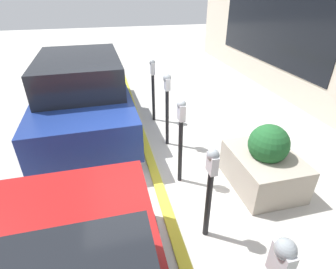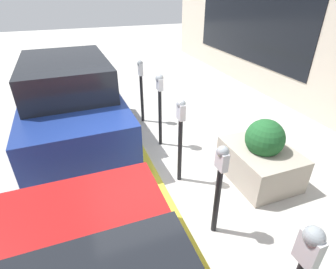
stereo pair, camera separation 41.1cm
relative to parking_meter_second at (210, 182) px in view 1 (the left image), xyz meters
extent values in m
plane|color=beige|center=(1.20, 0.34, -0.91)|extent=(40.00, 40.00, 0.00)
cube|color=gold|center=(1.20, 0.42, -0.89)|extent=(19.00, 0.16, 0.04)
cube|color=black|center=(5.47, -4.05, 0.87)|extent=(5.70, 0.02, 1.94)
cube|color=silver|center=(-1.28, -0.03, 0.25)|extent=(0.20, 0.09, 0.31)
sphere|color=gray|center=(-1.28, -0.03, 0.40)|extent=(0.17, 0.17, 0.17)
cylinder|color=black|center=(0.00, 0.00, -0.38)|extent=(0.08, 0.08, 1.06)
cube|color=silver|center=(0.00, 0.00, 0.27)|extent=(0.18, 0.09, 0.24)
sphere|color=gray|center=(0.00, 0.00, 0.39)|extent=(0.15, 0.15, 0.15)
cylinder|color=black|center=(1.18, 0.03, -0.32)|extent=(0.07, 0.07, 1.18)
cube|color=silver|center=(1.18, 0.03, 0.40)|extent=(0.16, 0.09, 0.26)
sphere|color=gray|center=(1.18, 0.03, 0.53)|extent=(0.14, 0.14, 0.14)
cylinder|color=black|center=(2.42, -0.05, -0.30)|extent=(0.07, 0.07, 1.22)
cube|color=silver|center=(2.42, -0.05, 0.43)|extent=(0.19, 0.09, 0.23)
sphere|color=gray|center=(2.42, -0.05, 0.55)|extent=(0.16, 0.16, 0.16)
cylinder|color=black|center=(3.63, 0.00, -0.32)|extent=(0.07, 0.07, 1.18)
cube|color=silver|center=(3.63, 0.00, 0.40)|extent=(0.16, 0.09, 0.27)
sphere|color=gray|center=(3.63, 0.00, 0.54)|extent=(0.14, 0.14, 0.14)
cube|color=#A39989|center=(0.74, -1.29, -0.61)|extent=(1.24, 0.99, 0.60)
sphere|color=#1E5628|center=(0.74, -1.29, -0.10)|extent=(0.64, 0.64, 0.64)
cylinder|color=black|center=(-0.29, 0.85, -0.54)|extent=(0.75, 0.24, 0.75)
cube|color=navy|center=(3.81, 1.60, -0.24)|extent=(4.83, 2.02, 0.73)
cube|color=black|center=(3.62, 1.60, 0.45)|extent=(2.53, 1.74, 0.65)
cylinder|color=black|center=(5.30, 0.72, -0.61)|extent=(0.60, 0.23, 0.60)
cylinder|color=black|center=(5.30, 2.48, -0.61)|extent=(0.60, 0.23, 0.60)
cylinder|color=black|center=(2.33, 0.72, -0.61)|extent=(0.60, 0.23, 0.60)
cylinder|color=black|center=(2.33, 2.48, -0.61)|extent=(0.60, 0.23, 0.60)
camera|label=1|loc=(-2.27, 1.09, 2.07)|focal=28.00mm
camera|label=2|loc=(-2.15, 1.49, 2.07)|focal=28.00mm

